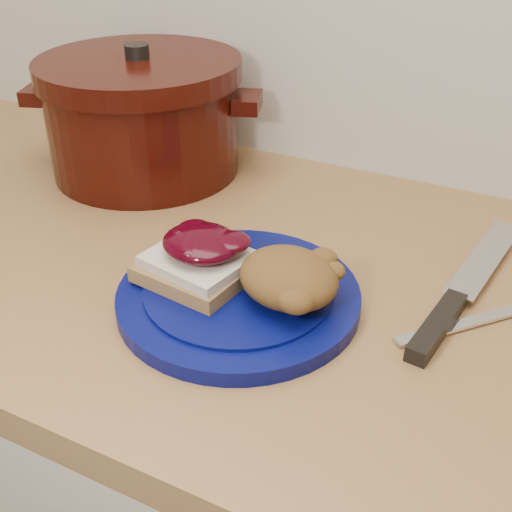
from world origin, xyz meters
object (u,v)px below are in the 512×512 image
at_px(chef_knife, 452,305).
at_px(butter_knife, 473,321).
at_px(plate, 239,297).
at_px(pepper_grinder, 88,119).
at_px(dutch_oven, 143,115).

relative_size(chef_knife, butter_knife, 1.70).
bearing_deg(chef_knife, plate, 120.20).
distance_m(plate, chef_knife, 0.22).
xyz_separation_m(butter_knife, pepper_grinder, (-0.61, 0.16, 0.06)).
xyz_separation_m(plate, chef_knife, (0.20, 0.08, 0.00)).
height_order(chef_knife, dutch_oven, dutch_oven).
xyz_separation_m(butter_knife, dutch_oven, (-0.50, 0.16, 0.08)).
height_order(plate, dutch_oven, dutch_oven).
distance_m(butter_knife, pepper_grinder, 0.63).
height_order(chef_knife, pepper_grinder, pepper_grinder).
bearing_deg(dutch_oven, chef_knife, -17.68).
bearing_deg(butter_knife, plate, 150.05).
height_order(dutch_oven, pepper_grinder, dutch_oven).
relative_size(plate, butter_knife, 1.42).
height_order(plate, pepper_grinder, pepper_grinder).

